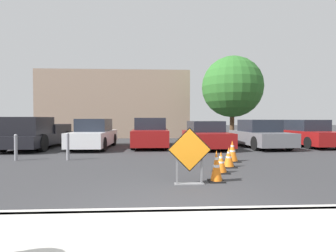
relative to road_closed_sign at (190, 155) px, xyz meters
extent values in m
plane|color=#333335|center=(-0.57, 7.96, -0.71)|extent=(96.00, 96.00, 0.00)
cube|color=beige|center=(-0.57, -2.04, -0.64)|extent=(22.08, 0.20, 0.14)
cube|color=black|center=(0.00, 0.00, 0.12)|extent=(1.03, 0.03, 1.03)
cube|color=orange|center=(0.00, -0.02, 0.12)|extent=(0.97, 0.03, 0.97)
cube|color=slate|center=(0.00, 0.04, -0.70)|extent=(0.70, 0.20, 0.02)
cube|color=slate|center=(-0.29, 0.04, -0.30)|extent=(0.04, 0.04, 0.82)
cube|color=slate|center=(0.29, 0.04, -0.30)|extent=(0.04, 0.04, 0.82)
cube|color=black|center=(0.70, 0.27, -0.69)|extent=(0.38, 0.38, 0.03)
cone|color=orange|center=(0.70, 0.27, -0.30)|extent=(0.28, 0.28, 0.75)
cylinder|color=white|center=(0.70, 0.27, -0.14)|extent=(0.09, 0.09, 0.07)
cylinder|color=white|center=(0.70, 0.27, -0.32)|extent=(0.16, 0.16, 0.07)
cube|color=black|center=(1.07, 1.28, -0.69)|extent=(0.44, 0.44, 0.03)
cone|color=orange|center=(1.07, 1.28, -0.39)|extent=(0.32, 0.32, 0.58)
cylinder|color=white|center=(1.07, 1.28, -0.26)|extent=(0.10, 0.10, 0.05)
cylinder|color=white|center=(1.07, 1.28, -0.40)|extent=(0.18, 0.18, 0.05)
cube|color=black|center=(1.54, 2.14, -0.69)|extent=(0.45, 0.45, 0.03)
cone|color=orange|center=(1.54, 2.14, -0.37)|extent=(0.33, 0.33, 0.61)
cylinder|color=white|center=(1.54, 2.14, -0.24)|extent=(0.11, 0.11, 0.05)
cylinder|color=white|center=(1.54, 2.14, -0.39)|extent=(0.19, 0.19, 0.05)
cube|color=black|center=(1.98, 3.21, -0.69)|extent=(0.52, 0.52, 0.03)
cone|color=orange|center=(1.98, 3.21, -0.31)|extent=(0.38, 0.38, 0.73)
cylinder|color=white|center=(1.98, 3.21, -0.15)|extent=(0.12, 0.12, 0.07)
cylinder|color=white|center=(1.98, 3.21, -0.33)|extent=(0.21, 0.21, 0.07)
cylinder|color=black|center=(-8.95, 9.16, -0.40)|extent=(0.24, 0.62, 0.61)
cube|color=black|center=(-6.94, 7.94, -0.21)|extent=(2.07, 5.21, 0.55)
cube|color=black|center=(-6.95, 6.78, 0.49)|extent=(1.87, 2.10, 0.85)
cube|color=black|center=(-6.91, 10.18, 0.29)|extent=(1.91, 0.12, 0.45)
cube|color=black|center=(-5.97, 8.97, 0.29)|extent=(0.13, 2.49, 0.45)
cube|color=black|center=(-7.88, 8.99, 0.29)|extent=(0.13, 2.49, 0.45)
cylinder|color=black|center=(-6.03, 6.38, -0.30)|extent=(0.25, 0.82, 0.82)
cylinder|color=black|center=(-7.88, 6.40, -0.30)|extent=(0.25, 0.82, 0.82)
cylinder|color=black|center=(-5.99, 9.49, -0.30)|extent=(0.25, 0.82, 0.82)
cylinder|color=black|center=(-7.84, 9.51, -0.30)|extent=(0.25, 0.82, 0.82)
cube|color=silver|center=(-3.99, 7.79, -0.17)|extent=(1.82, 4.39, 0.71)
cube|color=#1E232D|center=(-3.99, 7.89, 0.51)|extent=(1.56, 2.04, 0.65)
cylinder|color=black|center=(-3.24, 6.42, -0.37)|extent=(0.22, 0.68, 0.68)
cylinder|color=black|center=(-4.81, 6.46, -0.37)|extent=(0.22, 0.68, 0.68)
cylinder|color=black|center=(-3.17, 9.11, -0.37)|extent=(0.22, 0.68, 0.68)
cylinder|color=black|center=(-4.75, 9.15, -0.37)|extent=(0.22, 0.68, 0.68)
cube|color=maroon|center=(-1.05, 8.12, -0.14)|extent=(1.84, 4.04, 0.78)
cube|color=#1E232D|center=(-1.05, 8.22, 0.57)|extent=(1.62, 1.86, 0.63)
cylinder|color=black|center=(-0.20, 6.88, -0.38)|extent=(0.20, 0.66, 0.65)
cylinder|color=black|center=(-1.88, 6.87, -0.38)|extent=(0.20, 0.66, 0.65)
cylinder|color=black|center=(-0.21, 9.38, -0.38)|extent=(0.20, 0.66, 0.65)
cylinder|color=black|center=(-1.89, 9.37, -0.38)|extent=(0.20, 0.66, 0.65)
cube|color=maroon|center=(1.90, 7.73, -0.19)|extent=(2.07, 4.54, 0.68)
cube|color=#1E232D|center=(1.89, 7.84, 0.43)|extent=(1.73, 2.13, 0.56)
cylinder|color=black|center=(2.82, 6.39, -0.38)|extent=(0.23, 0.66, 0.65)
cylinder|color=black|center=(1.11, 6.31, -0.38)|extent=(0.23, 0.66, 0.65)
cylinder|color=black|center=(2.68, 9.15, -0.38)|extent=(0.23, 0.66, 0.65)
cylinder|color=black|center=(0.98, 9.07, -0.38)|extent=(0.23, 0.66, 0.65)
cube|color=slate|center=(4.84, 7.72, -0.19)|extent=(2.18, 4.39, 0.66)
cube|color=#1E232D|center=(4.83, 7.83, 0.46)|extent=(1.80, 2.07, 0.64)
cylinder|color=black|center=(5.80, 6.45, -0.36)|extent=(0.25, 0.71, 0.70)
cylinder|color=black|center=(4.06, 6.34, -0.36)|extent=(0.25, 0.71, 0.70)
cylinder|color=black|center=(5.63, 9.10, -0.36)|extent=(0.25, 0.71, 0.70)
cylinder|color=black|center=(3.88, 8.99, -0.36)|extent=(0.25, 0.71, 0.70)
cube|color=maroon|center=(7.79, 8.26, -0.18)|extent=(1.98, 4.53, 0.70)
cube|color=#1E232D|center=(7.78, 8.37, 0.47)|extent=(1.66, 2.12, 0.61)
cylinder|color=black|center=(7.03, 6.85, -0.39)|extent=(0.23, 0.64, 0.63)
cylinder|color=black|center=(8.54, 9.68, -0.39)|extent=(0.23, 0.64, 0.63)
cylinder|color=black|center=(6.90, 9.61, -0.39)|extent=(0.23, 0.64, 0.63)
cylinder|color=gray|center=(-4.04, 3.84, -0.22)|extent=(0.11, 0.11, 0.97)
sphere|color=gray|center=(-4.04, 3.84, 0.26)|extent=(0.12, 0.12, 0.12)
cylinder|color=gray|center=(-5.93, 3.84, -0.25)|extent=(0.11, 0.11, 0.92)
sphere|color=gray|center=(-5.93, 3.84, 0.21)|extent=(0.12, 0.12, 0.12)
cube|color=gray|center=(-4.08, 17.07, 1.99)|extent=(12.10, 5.00, 5.40)
cylinder|color=#513823|center=(4.80, 12.70, 0.39)|extent=(0.32, 0.32, 2.20)
sphere|color=#2D6B28|center=(4.80, 12.70, 3.14)|extent=(4.40, 4.40, 4.40)
camera|label=1|loc=(-0.81, -6.05, 0.84)|focal=28.00mm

